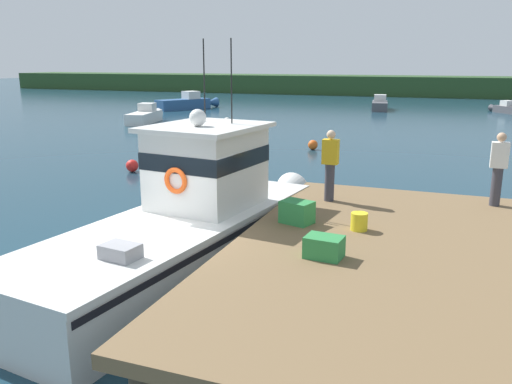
{
  "coord_description": "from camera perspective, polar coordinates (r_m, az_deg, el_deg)",
  "views": [
    {
      "loc": [
        5.33,
        -8.72,
        4.34
      ],
      "look_at": [
        1.2,
        2.27,
        1.4
      ],
      "focal_mm": 36.96,
      "sensor_mm": 36.0,
      "label": 1
    }
  ],
  "objects": [
    {
      "name": "far_shoreline",
      "position": [
        70.99,
        16.6,
        10.96
      ],
      "size": [
        120.0,
        8.0,
        2.4
      ],
      "primitive_type": "cube",
      "color": "#284723",
      "rests_on": "ground"
    },
    {
      "name": "moored_boat_near_channel",
      "position": [
        49.6,
        25.72,
        8.09
      ],
      "size": [
        3.17,
        3.78,
        1.05
      ],
      "color": "#4C4C51",
      "rests_on": "ground"
    },
    {
      "name": "ground_plane",
      "position": [
        11.1,
        -10.1,
        -9.18
      ],
      "size": [
        200.0,
        200.0,
        0.0
      ],
      "primitive_type": "plane",
      "color": "#193847"
    },
    {
      "name": "mooring_buoy_spare_mooring",
      "position": [
        21.64,
        -13.26,
        2.78
      ],
      "size": [
        0.49,
        0.49,
        0.49
      ],
      "primitive_type": "sphere",
      "color": "red",
      "rests_on": "ground"
    },
    {
      "name": "mooring_buoy_channel_marker",
      "position": [
        37.59,
        -3.16,
        7.74
      ],
      "size": [
        0.43,
        0.43,
        0.43
      ],
      "primitive_type": "sphere",
      "color": "silver",
      "rests_on": "ground"
    },
    {
      "name": "deckhand_by_the_boat",
      "position": [
        12.7,
        24.75,
        2.41
      ],
      "size": [
        0.36,
        0.22,
        1.63
      ],
      "color": "#383842",
      "rests_on": "dock"
    },
    {
      "name": "crate_single_by_cleat",
      "position": [
        8.71,
        7.37,
        -5.92
      ],
      "size": [
        0.64,
        0.49,
        0.36
      ],
      "primitive_type": "cube",
      "rotation": [
        0.0,
        0.0,
        -0.09
      ],
      "color": "#2D8442",
      "rests_on": "dock"
    },
    {
      "name": "moored_boat_mid_harbor",
      "position": [
        49.35,
        -7.46,
        9.54
      ],
      "size": [
        4.16,
        6.08,
        1.6
      ],
      "color": "#285184",
      "rests_on": "ground"
    },
    {
      "name": "crate_stack_near_edge",
      "position": [
        10.45,
        4.45,
        -2.18
      ],
      "size": [
        0.7,
        0.6,
        0.45
      ],
      "primitive_type": "cube",
      "rotation": [
        0.0,
        0.0,
        -0.3
      ],
      "color": "#2D8442",
      "rests_on": "dock"
    },
    {
      "name": "main_fishing_boat",
      "position": [
        11.31,
        -6.98,
        -3.19
      ],
      "size": [
        3.57,
        9.95,
        4.8
      ],
      "color": "silver",
      "rests_on": "ground"
    },
    {
      "name": "mooring_buoy_outer",
      "position": [
        33.04,
        0.49,
        6.81
      ],
      "size": [
        0.34,
        0.34,
        0.34
      ],
      "primitive_type": "sphere",
      "color": "silver",
      "rests_on": "ground"
    },
    {
      "name": "mooring_buoy_inshore",
      "position": [
        26.5,
        6.17,
        5.09
      ],
      "size": [
        0.49,
        0.49,
        0.49
      ],
      "primitive_type": "sphere",
      "color": "#EA5B19",
      "rests_on": "ground"
    },
    {
      "name": "moored_boat_outer_mooring",
      "position": [
        39.09,
        -11.83,
        8.07
      ],
      "size": [
        2.24,
        5.38,
        1.34
      ],
      "color": "white",
      "rests_on": "ground"
    },
    {
      "name": "bait_bucket",
      "position": [
        10.19,
        11.1,
        -3.15
      ],
      "size": [
        0.32,
        0.32,
        0.34
      ],
      "primitive_type": "cylinder",
      "color": "yellow",
      "rests_on": "dock"
    },
    {
      "name": "deckhand_further_back",
      "position": [
        12.06,
        8.03,
        3.02
      ],
      "size": [
        0.36,
        0.22,
        1.63
      ],
      "color": "#383842",
      "rests_on": "dock"
    },
    {
      "name": "moored_boat_off_the_point",
      "position": [
        49.54,
        13.25,
        9.2
      ],
      "size": [
        1.85,
        5.28,
        1.32
      ],
      "color": "#4C4C51",
      "rests_on": "ground"
    },
    {
      "name": "dock",
      "position": [
        9.32,
        16.13,
        -7.04
      ],
      "size": [
        6.0,
        9.0,
        1.2
      ],
      "color": "#4C3D2D",
      "rests_on": "ground"
    }
  ]
}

